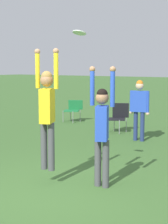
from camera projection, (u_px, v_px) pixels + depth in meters
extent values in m
plane|color=#3D662D|center=(45.00, 192.00, 6.37)|extent=(120.00, 120.00, 0.00)
cylinder|color=#4C4C51|center=(44.00, 146.00, 6.79)|extent=(0.12, 0.12, 0.86)
cylinder|color=#4C4C51|center=(51.00, 147.00, 6.70)|extent=(0.12, 0.12, 0.86)
cube|color=yellow|center=(47.00, 106.00, 6.65)|extent=(0.34, 0.43, 0.61)
sphere|color=#9E704C|center=(47.00, 80.00, 6.60)|extent=(0.23, 0.23, 0.23)
sphere|color=olive|center=(47.00, 77.00, 6.59)|extent=(0.20, 0.20, 0.20)
cylinder|color=yellow|center=(38.00, 70.00, 6.70)|extent=(0.08, 0.08, 0.65)
sphere|color=#9E704C|center=(37.00, 52.00, 6.66)|extent=(0.10, 0.10, 0.10)
cylinder|color=yellow|center=(56.00, 70.00, 6.46)|extent=(0.08, 0.08, 0.65)
sphere|color=#9E704C|center=(56.00, 51.00, 6.42)|extent=(0.10, 0.10, 0.10)
cylinder|color=#4C4C51|center=(98.00, 163.00, 6.67)|extent=(0.12, 0.12, 0.85)
cylinder|color=#4C4C51|center=(106.00, 164.00, 6.57)|extent=(0.12, 0.12, 0.85)
cube|color=blue|center=(102.00, 123.00, 6.53)|extent=(0.34, 0.42, 0.60)
sphere|color=#9E704C|center=(102.00, 98.00, 6.48)|extent=(0.23, 0.23, 0.23)
sphere|color=black|center=(102.00, 94.00, 6.47)|extent=(0.19, 0.19, 0.19)
cylinder|color=blue|center=(92.00, 87.00, 6.57)|extent=(0.08, 0.08, 0.63)
sphere|color=#9E704C|center=(92.00, 69.00, 6.53)|extent=(0.10, 0.10, 0.10)
cylinder|color=blue|center=(113.00, 88.00, 6.34)|extent=(0.08, 0.08, 0.63)
sphere|color=#9E704C|center=(113.00, 69.00, 6.30)|extent=(0.10, 0.10, 0.10)
cylinder|color=white|center=(79.00, 33.00, 6.55)|extent=(0.24, 0.24, 0.08)
cylinder|color=gray|center=(107.00, 126.00, 11.98)|extent=(0.02, 0.02, 0.45)
cylinder|color=gray|center=(119.00, 127.00, 11.72)|extent=(0.02, 0.02, 0.45)
cylinder|color=gray|center=(114.00, 124.00, 12.35)|extent=(0.02, 0.02, 0.45)
cylinder|color=gray|center=(126.00, 125.00, 12.09)|extent=(0.02, 0.02, 0.45)
cube|color=black|center=(117.00, 119.00, 12.01)|extent=(0.72, 0.72, 0.04)
cube|color=black|center=(121.00, 110.00, 12.18)|extent=(0.53, 0.35, 0.48)
cylinder|color=gray|center=(63.00, 116.00, 14.23)|extent=(0.02, 0.02, 0.45)
cylinder|color=gray|center=(73.00, 117.00, 13.96)|extent=(0.02, 0.02, 0.45)
cylinder|color=gray|center=(70.00, 115.00, 14.61)|extent=(0.02, 0.02, 0.45)
cylinder|color=gray|center=(80.00, 116.00, 14.34)|extent=(0.02, 0.02, 0.45)
cube|color=#1E753D|center=(72.00, 111.00, 14.26)|extent=(0.75, 0.75, 0.04)
cube|color=#1E753D|center=(76.00, 105.00, 14.45)|extent=(0.53, 0.36, 0.37)
cylinder|color=navy|center=(136.00, 126.00, 10.73)|extent=(0.12, 0.12, 0.84)
cylinder|color=navy|center=(142.00, 127.00, 10.61)|extent=(0.12, 0.12, 0.84)
cube|color=blue|center=(139.00, 101.00, 10.58)|extent=(0.50, 0.29, 0.59)
sphere|color=beige|center=(140.00, 86.00, 10.53)|extent=(0.23, 0.23, 0.23)
sphere|color=orange|center=(140.00, 84.00, 10.52)|extent=(0.19, 0.19, 0.19)
cylinder|color=blue|center=(131.00, 101.00, 10.73)|extent=(0.08, 0.08, 0.63)
sphere|color=beige|center=(131.00, 112.00, 10.77)|extent=(0.10, 0.10, 0.10)
cylinder|color=blue|center=(148.00, 102.00, 10.44)|extent=(0.08, 0.08, 0.63)
sphere|color=beige|center=(148.00, 114.00, 10.48)|extent=(0.10, 0.10, 0.10)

